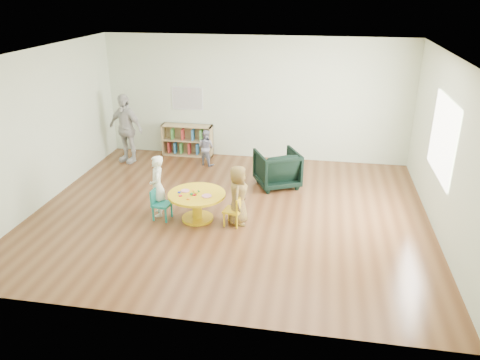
{
  "coord_description": "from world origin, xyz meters",
  "views": [
    {
      "loc": [
        1.5,
        -7.45,
        3.82
      ],
      "look_at": [
        0.23,
        -0.3,
        0.77
      ],
      "focal_mm": 35.0,
      "sensor_mm": 36.0,
      "label": 1
    }
  ],
  "objects_px": {
    "adult_caretaker": "(126,128)",
    "toddler": "(206,148)",
    "child_left": "(157,186)",
    "bookshelf": "(187,140)",
    "activity_table": "(197,201)",
    "armchair": "(277,169)",
    "child_right": "(238,195)",
    "kid_chair_right": "(235,210)",
    "kid_chair_left": "(160,203)"
  },
  "relations": [
    {
      "from": "armchair",
      "to": "child_right",
      "type": "height_order",
      "value": "child_right"
    },
    {
      "from": "bookshelf",
      "to": "armchair",
      "type": "relative_size",
      "value": 1.46
    },
    {
      "from": "activity_table",
      "to": "bookshelf",
      "type": "height_order",
      "value": "bookshelf"
    },
    {
      "from": "child_right",
      "to": "adult_caretaker",
      "type": "relative_size",
      "value": 0.67
    },
    {
      "from": "armchair",
      "to": "adult_caretaker",
      "type": "bearing_deg",
      "value": -39.24
    },
    {
      "from": "child_left",
      "to": "child_right",
      "type": "distance_m",
      "value": 1.46
    },
    {
      "from": "armchair",
      "to": "toddler",
      "type": "xyz_separation_m",
      "value": [
        -1.71,
        0.92,
        0.04
      ]
    },
    {
      "from": "adult_caretaker",
      "to": "child_right",
      "type": "bearing_deg",
      "value": -20.92
    },
    {
      "from": "toddler",
      "to": "child_left",
      "type": "bearing_deg",
      "value": 107.2
    },
    {
      "from": "kid_chair_right",
      "to": "toddler",
      "type": "relative_size",
      "value": 0.65
    },
    {
      "from": "kid_chair_right",
      "to": "bookshelf",
      "type": "height_order",
      "value": "bookshelf"
    },
    {
      "from": "kid_chair_right",
      "to": "child_left",
      "type": "distance_m",
      "value": 1.45
    },
    {
      "from": "activity_table",
      "to": "kid_chair_right",
      "type": "distance_m",
      "value": 0.7
    },
    {
      "from": "child_left",
      "to": "child_right",
      "type": "relative_size",
      "value": 1.05
    },
    {
      "from": "activity_table",
      "to": "toddler",
      "type": "bearing_deg",
      "value": 100.54
    },
    {
      "from": "activity_table",
      "to": "toddler",
      "type": "relative_size",
      "value": 1.21
    },
    {
      "from": "bookshelf",
      "to": "activity_table",
      "type": "bearing_deg",
      "value": -71.21
    },
    {
      "from": "armchair",
      "to": "toddler",
      "type": "height_order",
      "value": "toddler"
    },
    {
      "from": "child_left",
      "to": "adult_caretaker",
      "type": "distance_m",
      "value": 2.98
    },
    {
      "from": "adult_caretaker",
      "to": "armchair",
      "type": "bearing_deg",
      "value": 5.76
    },
    {
      "from": "child_left",
      "to": "activity_table",
      "type": "bearing_deg",
      "value": 63.67
    },
    {
      "from": "kid_chair_left",
      "to": "toddler",
      "type": "bearing_deg",
      "value": -176.67
    },
    {
      "from": "activity_table",
      "to": "armchair",
      "type": "height_order",
      "value": "armchair"
    },
    {
      "from": "toddler",
      "to": "adult_caretaker",
      "type": "bearing_deg",
      "value": 24.93
    },
    {
      "from": "bookshelf",
      "to": "adult_caretaker",
      "type": "bearing_deg",
      "value": -151.77
    },
    {
      "from": "kid_chair_right",
      "to": "toddler",
      "type": "xyz_separation_m",
      "value": [
        -1.18,
        2.74,
        0.12
      ]
    },
    {
      "from": "child_left",
      "to": "toddler",
      "type": "relative_size",
      "value": 1.34
    },
    {
      "from": "adult_caretaker",
      "to": "toddler",
      "type": "bearing_deg",
      "value": 21.6
    },
    {
      "from": "armchair",
      "to": "bookshelf",
      "type": "bearing_deg",
      "value": -59.0
    },
    {
      "from": "activity_table",
      "to": "kid_chair_right",
      "type": "xyz_separation_m",
      "value": [
        0.69,
        -0.09,
        -0.05
      ]
    },
    {
      "from": "kid_chair_right",
      "to": "kid_chair_left",
      "type": "bearing_deg",
      "value": 99.66
    },
    {
      "from": "armchair",
      "to": "adult_caretaker",
      "type": "height_order",
      "value": "adult_caretaker"
    },
    {
      "from": "kid_chair_left",
      "to": "activity_table",
      "type": "bearing_deg",
      "value": 103.84
    },
    {
      "from": "activity_table",
      "to": "child_left",
      "type": "height_order",
      "value": "child_left"
    },
    {
      "from": "toddler",
      "to": "kid_chair_right",
      "type": "bearing_deg",
      "value": 135.69
    },
    {
      "from": "kid_chair_left",
      "to": "toddler",
      "type": "relative_size",
      "value": 0.68
    },
    {
      "from": "kid_chair_right",
      "to": "bookshelf",
      "type": "bearing_deg",
      "value": 38.35
    },
    {
      "from": "child_left",
      "to": "child_right",
      "type": "height_order",
      "value": "child_left"
    },
    {
      "from": "child_right",
      "to": "toddler",
      "type": "height_order",
      "value": "child_right"
    },
    {
      "from": "adult_caretaker",
      "to": "activity_table",
      "type": "bearing_deg",
      "value": -28.55
    },
    {
      "from": "toddler",
      "to": "adult_caretaker",
      "type": "relative_size",
      "value": 0.52
    },
    {
      "from": "kid_chair_left",
      "to": "kid_chair_right",
      "type": "bearing_deg",
      "value": 96.18
    },
    {
      "from": "activity_table",
      "to": "adult_caretaker",
      "type": "relative_size",
      "value": 0.63
    },
    {
      "from": "activity_table",
      "to": "kid_chair_right",
      "type": "bearing_deg",
      "value": -7.69
    },
    {
      "from": "child_left",
      "to": "adult_caretaker",
      "type": "height_order",
      "value": "adult_caretaker"
    },
    {
      "from": "bookshelf",
      "to": "child_left",
      "type": "relative_size",
      "value": 1.09
    },
    {
      "from": "child_left",
      "to": "kid_chair_right",
      "type": "bearing_deg",
      "value": 62.67
    },
    {
      "from": "bookshelf",
      "to": "child_left",
      "type": "distance_m",
      "value": 3.19
    },
    {
      "from": "activity_table",
      "to": "toddler",
      "type": "distance_m",
      "value": 2.7
    },
    {
      "from": "child_left",
      "to": "toddler",
      "type": "distance_m",
      "value": 2.59
    }
  ]
}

